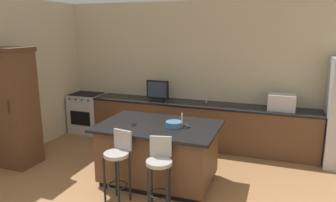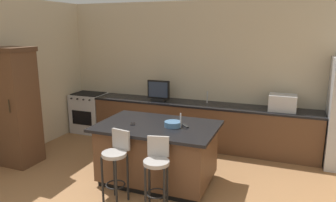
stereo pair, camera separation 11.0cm
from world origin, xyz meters
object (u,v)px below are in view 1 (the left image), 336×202
bar_stool_left (118,160)px  cell_phone (134,124)px  kitchen_island (159,153)px  fruit_bowl (174,124)px  tv_monitor (158,91)px  range_oven (88,113)px  cabinet_tower (14,105)px  microwave (282,102)px  tv_remote (186,126)px  bar_stool_right (159,168)px

bar_stool_left → cell_phone: size_ratio=6.76×
kitchen_island → fruit_bowl: (0.25, -0.00, 0.50)m
kitchen_island → bar_stool_left: 0.82m
tv_monitor → cell_phone: (0.32, -1.79, -0.16)m
range_oven → cabinet_tower: 2.07m
fruit_bowl → microwave: bearing=49.3°
range_oven → tv_remote: 3.37m
range_oven → bar_stool_right: bar_stool_right is taller
range_oven → tv_monitor: (1.78, -0.05, 0.64)m
cabinet_tower → cell_phone: cabinet_tower is taller
microwave → tv_monitor: bearing=-178.8°
cabinet_tower → cell_phone: 2.23m
cabinet_tower → bar_stool_right: cabinet_tower is taller
fruit_bowl → cell_phone: (-0.62, -0.09, -0.04)m
fruit_bowl → cell_phone: 0.63m
bar_stool_left → range_oven: bearing=141.5°
microwave → tv_remote: bearing=-128.6°
bar_stool_left → tv_remote: 1.15m
bar_stool_left → tv_remote: size_ratio=5.96×
cabinet_tower → fruit_bowl: size_ratio=8.23×
kitchen_island → fruit_bowl: bearing=-0.5°
tv_monitor → fruit_bowl: tv_monitor is taller
range_oven → cell_phone: cell_phone is taller
cabinet_tower → bar_stool_left: bearing=-12.7°
range_oven → cabinet_tower: bearing=-93.7°
range_oven → tv_monitor: tv_monitor is taller
fruit_bowl → tv_remote: (0.17, 0.08, -0.03)m
microwave → kitchen_island: bearing=-135.2°
cabinet_tower → tv_monitor: size_ratio=4.33×
tv_monitor → tv_remote: (1.11, -1.61, -0.15)m
tv_monitor → bar_stool_left: 2.51m
fruit_bowl → cell_phone: size_ratio=1.68×
cell_phone → tv_remote: bearing=-12.8°
cabinet_tower → range_oven: bearing=86.3°
cell_phone → fruit_bowl: bearing=-16.4°
kitchen_island → range_oven: kitchen_island is taller
range_oven → microwave: 4.26m
tv_monitor → tv_remote: tv_monitor is taller
kitchen_island → cell_phone: bearing=-165.2°
cell_phone → tv_monitor: bearing=75.0°
fruit_bowl → cabinet_tower: bearing=-175.4°
kitchen_island → cell_phone: size_ratio=12.18×
kitchen_island → tv_remote: (0.43, 0.07, 0.47)m
cell_phone → microwave: bearing=15.8°
tv_remote → cell_phone: bearing=149.8°
cabinet_tower → tv_remote: size_ratio=12.17×
fruit_bowl → tv_remote: bearing=24.2°
tv_monitor → fruit_bowl: bearing=-61.0°
cabinet_tower → fruit_bowl: cabinet_tower is taller
microwave → tv_monitor: size_ratio=1.00×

